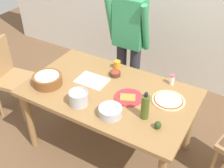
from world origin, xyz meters
TOP-DOWN VIEW (x-y plane):
  - ground at (0.00, 0.00)m, footprint 8.00×8.00m
  - dining_table at (0.00, 0.00)m, footprint 1.60×0.96m
  - person_cook at (-0.19, 0.76)m, footprint 0.49×0.25m
  - chair_wooden_left at (-1.32, -0.07)m, footprint 0.46×0.46m
  - pizza_raw_on_board at (0.53, 0.14)m, footprint 0.30×0.30m
  - plate_with_slice at (0.21, -0.00)m, footprint 0.26×0.26m
  - popcorn_bowl at (-0.57, -0.21)m, footprint 0.28×0.28m
  - mixing_bowl_steel at (0.18, -0.28)m, footprint 0.20×0.20m
  - small_sauce_bowl at (-0.08, 0.25)m, footprint 0.11×0.11m
  - olive_oil_bottle at (0.44, -0.16)m, footprint 0.07×0.07m
  - steel_pot at (-0.14, -0.30)m, footprint 0.17×0.17m
  - cup_orange at (-0.14, 0.39)m, footprint 0.07×0.07m
  - salt_shaker at (0.47, 0.40)m, footprint 0.04×0.04m
  - cutting_board_white at (-0.23, 0.05)m, footprint 0.30×0.22m
  - avocado at (0.59, -0.23)m, footprint 0.06×0.06m

SIDE VIEW (x-z plane):
  - ground at x=0.00m, z-range 0.00..0.00m
  - chair_wooden_left at x=-1.32m, z-range 0.07..1.02m
  - dining_table at x=0.00m, z-range 0.29..1.05m
  - cutting_board_white at x=-0.23m, z-range 0.76..0.77m
  - plate_with_slice at x=0.21m, z-range 0.76..0.78m
  - pizza_raw_on_board at x=0.53m, z-range 0.76..0.78m
  - small_sauce_bowl at x=-0.08m, z-range 0.76..0.82m
  - avocado at x=0.59m, z-range 0.76..0.83m
  - mixing_bowl_steel at x=0.18m, z-range 0.76..0.84m
  - cup_orange at x=-0.14m, z-range 0.76..0.84m
  - salt_shaker at x=0.47m, z-range 0.76..0.87m
  - popcorn_bowl at x=-0.57m, z-range 0.76..0.88m
  - steel_pot at x=-0.14m, z-range 0.76..0.89m
  - olive_oil_bottle at x=0.44m, z-range 0.75..1.00m
  - person_cook at x=-0.19m, z-range 0.13..1.75m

